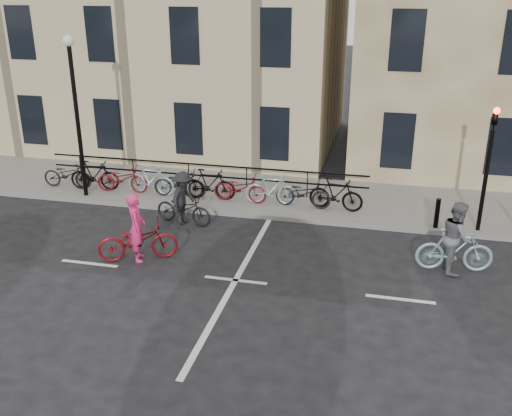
% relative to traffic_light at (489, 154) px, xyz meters
% --- Properties ---
extents(ground, '(120.00, 120.00, 0.00)m').
position_rel_traffic_light_xyz_m(ground, '(-6.20, -4.34, -2.45)').
color(ground, black).
rests_on(ground, ground).
extents(sidewalk, '(46.00, 4.00, 0.15)m').
position_rel_traffic_light_xyz_m(sidewalk, '(-10.20, 1.66, -2.38)').
color(sidewalk, slate).
rests_on(sidewalk, ground).
extents(building_west, '(20.00, 10.00, 10.00)m').
position_rel_traffic_light_xyz_m(building_west, '(-15.20, 8.66, 2.70)').
color(building_west, tan).
rests_on(building_west, sidewalk).
extents(traffic_light, '(0.18, 0.30, 3.90)m').
position_rel_traffic_light_xyz_m(traffic_light, '(0.00, 0.00, 0.00)').
color(traffic_light, black).
rests_on(traffic_light, sidewalk).
extents(lamp_post, '(0.36, 0.36, 5.28)m').
position_rel_traffic_light_xyz_m(lamp_post, '(-12.70, 0.06, 1.04)').
color(lamp_post, black).
rests_on(lamp_post, sidewalk).
extents(bollard_east, '(0.14, 0.14, 0.90)m').
position_rel_traffic_light_xyz_m(bollard_east, '(-1.20, -0.09, -1.85)').
color(bollard_east, black).
rests_on(bollard_east, sidewalk).
extents(parked_bikes, '(11.45, 1.23, 1.05)m').
position_rel_traffic_light_xyz_m(parked_bikes, '(-9.02, 0.70, -1.81)').
color(parked_bikes, black).
rests_on(parked_bikes, sidewalk).
extents(cyclist_pink, '(2.21, 1.54, 1.87)m').
position_rel_traffic_light_xyz_m(cyclist_pink, '(-9.03, -3.80, -1.81)').
color(cyclist_pink, maroon).
rests_on(cyclist_pink, ground).
extents(cyclist_grey, '(1.99, 0.99, 1.87)m').
position_rel_traffic_light_xyz_m(cyclist_grey, '(-0.90, -2.53, -1.70)').
color(cyclist_grey, '#92B4BF').
rests_on(cyclist_grey, ground).
extents(cyclist_dark, '(1.95, 1.17, 1.66)m').
position_rel_traffic_light_xyz_m(cyclist_dark, '(-8.70, -1.18, -1.80)').
color(cyclist_dark, black).
rests_on(cyclist_dark, ground).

